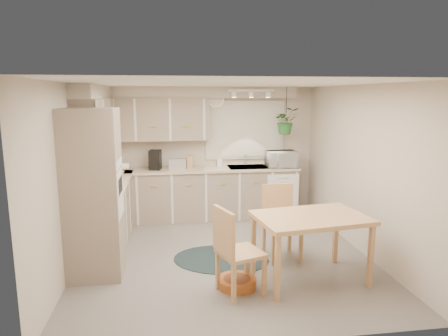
{
  "coord_description": "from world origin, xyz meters",
  "views": [
    {
      "loc": [
        -0.75,
        -5.33,
        2.25
      ],
      "look_at": [
        0.08,
        0.55,
        1.16
      ],
      "focal_mm": 32.0,
      "sensor_mm": 36.0,
      "label": 1
    }
  ],
  "objects_px": {
    "braided_rug": "(221,259)",
    "pet_bed": "(237,282)",
    "chair_back": "(282,223)",
    "chair_left": "(241,250)",
    "microwave": "(281,157)",
    "dining_table": "(310,248)"
  },
  "relations": [
    {
      "from": "braided_rug",
      "to": "pet_bed",
      "type": "distance_m",
      "value": 0.83
    },
    {
      "from": "chair_back",
      "to": "chair_left",
      "type": "bearing_deg",
      "value": 44.4
    },
    {
      "from": "chair_back",
      "to": "microwave",
      "type": "xyz_separation_m",
      "value": [
        0.53,
        1.93,
        0.61
      ]
    },
    {
      "from": "dining_table",
      "to": "braided_rug",
      "type": "height_order",
      "value": "dining_table"
    },
    {
      "from": "chair_back",
      "to": "microwave",
      "type": "relative_size",
      "value": 1.88
    },
    {
      "from": "microwave",
      "to": "braided_rug",
      "type": "bearing_deg",
      "value": -129.49
    },
    {
      "from": "pet_bed",
      "to": "microwave",
      "type": "relative_size",
      "value": 0.85
    },
    {
      "from": "dining_table",
      "to": "braided_rug",
      "type": "xyz_separation_m",
      "value": [
        -0.99,
        0.77,
        -0.41
      ]
    },
    {
      "from": "chair_left",
      "to": "chair_back",
      "type": "bearing_deg",
      "value": 120.54
    },
    {
      "from": "chair_back",
      "to": "pet_bed",
      "type": "height_order",
      "value": "chair_back"
    },
    {
      "from": "chair_left",
      "to": "microwave",
      "type": "xyz_separation_m",
      "value": [
        1.27,
        2.81,
        0.61
      ]
    },
    {
      "from": "dining_table",
      "to": "chair_left",
      "type": "relative_size",
      "value": 1.28
    },
    {
      "from": "braided_rug",
      "to": "microwave",
      "type": "xyz_separation_m",
      "value": [
        1.37,
        1.84,
        1.12
      ]
    },
    {
      "from": "dining_table",
      "to": "chair_left",
      "type": "distance_m",
      "value": 0.92
    },
    {
      "from": "chair_left",
      "to": "dining_table",
      "type": "bearing_deg",
      "value": 83.34
    },
    {
      "from": "dining_table",
      "to": "chair_back",
      "type": "distance_m",
      "value": 0.7
    },
    {
      "from": "microwave",
      "to": "chair_left",
      "type": "bearing_deg",
      "value": -117.28
    },
    {
      "from": "dining_table",
      "to": "microwave",
      "type": "bearing_deg",
      "value": 81.76
    },
    {
      "from": "chair_left",
      "to": "pet_bed",
      "type": "distance_m",
      "value": 0.48
    },
    {
      "from": "dining_table",
      "to": "pet_bed",
      "type": "bearing_deg",
      "value": -176.18
    },
    {
      "from": "chair_back",
      "to": "braided_rug",
      "type": "bearing_deg",
      "value": -11.03
    },
    {
      "from": "chair_left",
      "to": "chair_back",
      "type": "relative_size",
      "value": 1.0
    }
  ]
}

